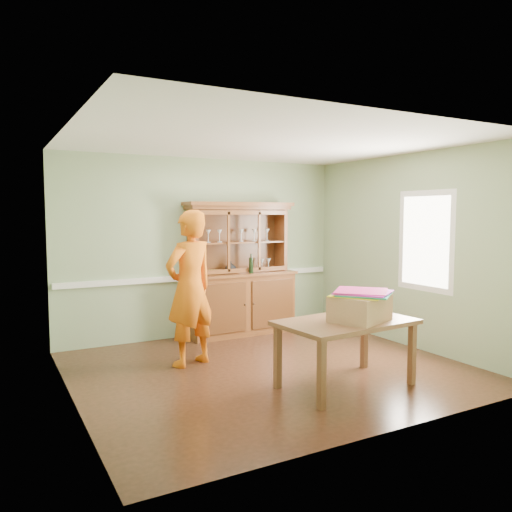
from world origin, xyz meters
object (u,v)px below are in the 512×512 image
china_hutch (240,288)px  person (190,288)px  cardboard_box (360,308)px  dining_table (346,328)px

china_hutch → person: 1.73m
china_hutch → cardboard_box: bearing=-89.4°
china_hutch → dining_table: size_ratio=1.35×
cardboard_box → china_hutch: bearing=90.6°
china_hutch → person: china_hutch is taller
china_hutch → dining_table: china_hutch is taller
person → cardboard_box: bearing=110.0°
dining_table → person: person is taller
cardboard_box → person: size_ratio=0.31×
dining_table → person: bearing=123.4°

